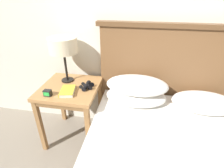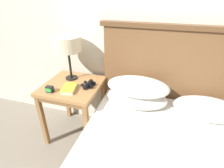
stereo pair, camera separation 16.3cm
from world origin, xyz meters
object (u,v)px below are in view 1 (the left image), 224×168
object	(u,v)px
binoculars_pair	(87,86)
table_lamp	(63,46)
alarm_clock	(48,93)
nightstand	(71,94)
book_on_nightstand	(67,91)

from	to	relation	value
binoculars_pair	table_lamp	bearing A→B (deg)	155.63
binoculars_pair	alarm_clock	bearing A→B (deg)	-146.34
nightstand	book_on_nightstand	bearing A→B (deg)	-77.00
nightstand	table_lamp	size ratio (longest dim) A/B	1.43
table_lamp	binoculars_pair	xyz separation A→B (m)	(0.25, -0.11, -0.36)
binoculars_pair	book_on_nightstand	bearing A→B (deg)	-141.54
table_lamp	alarm_clock	bearing A→B (deg)	-100.63
nightstand	table_lamp	xyz separation A→B (m)	(-0.07, 0.12, 0.47)
nightstand	binoculars_pair	world-z (taller)	binoculars_pair
book_on_nightstand	alarm_clock	world-z (taller)	alarm_clock
table_lamp	alarm_clock	distance (m)	0.48
nightstand	book_on_nightstand	world-z (taller)	book_on_nightstand
binoculars_pair	alarm_clock	xyz separation A→B (m)	(-0.31, -0.21, 0.01)
book_on_nightstand	alarm_clock	distance (m)	0.18
book_on_nightstand	binoculars_pair	size ratio (longest dim) A/B	1.37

